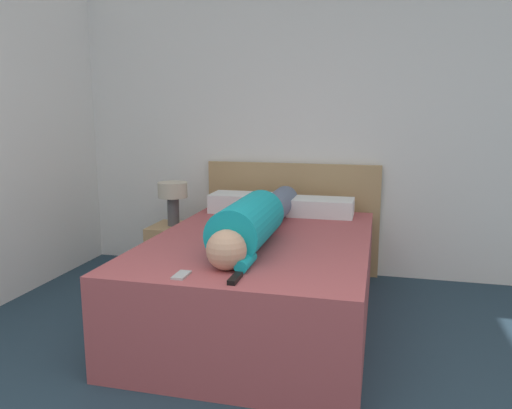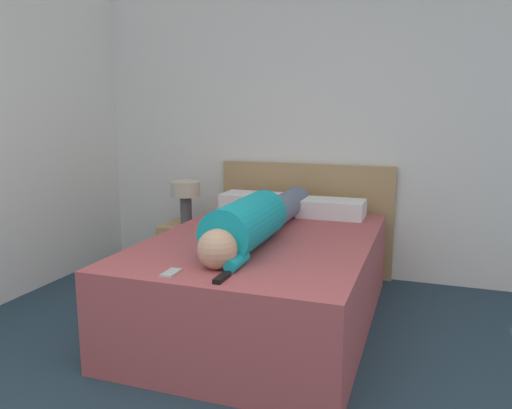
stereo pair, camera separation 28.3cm
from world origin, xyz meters
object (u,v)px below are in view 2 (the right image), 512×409
object	(u,v)px
nightstand	(187,250)
pillow_near_headboard	(255,203)
tv_remote	(222,278)
cell_phone	(171,273)
bed	(263,280)
person_lying	(258,220)
table_lamp	(186,194)
pillow_second	(331,208)

from	to	relation	value
nightstand	pillow_near_headboard	bearing A→B (deg)	11.22
tv_remote	cell_phone	world-z (taller)	tv_remote
nightstand	bed	bearing A→B (deg)	-36.66
person_lying	tv_remote	world-z (taller)	person_lying
bed	table_lamp	bearing A→B (deg)	143.34
cell_phone	tv_remote	bearing A→B (deg)	-0.09
tv_remote	cell_phone	bearing A→B (deg)	179.91
table_lamp	pillow_near_headboard	world-z (taller)	table_lamp
nightstand	table_lamp	distance (m)	0.50
bed	pillow_near_headboard	size ratio (longest dim) A/B	3.71
bed	pillow_near_headboard	bearing A→B (deg)	112.90
bed	pillow_second	bearing A→B (deg)	69.81
bed	pillow_second	size ratio (longest dim) A/B	3.90
nightstand	table_lamp	world-z (taller)	table_lamp
pillow_second	nightstand	bearing A→B (deg)	-174.57
table_lamp	bed	bearing A→B (deg)	-36.66
table_lamp	pillow_near_headboard	xyz separation A→B (m)	(0.59, 0.12, -0.06)
bed	nightstand	distance (m)	1.16
table_lamp	tv_remote	distance (m)	1.87
bed	pillow_second	distance (m)	0.94
nightstand	table_lamp	size ratio (longest dim) A/B	1.27
person_lying	tv_remote	xyz separation A→B (m)	(0.09, -0.81, -0.12)
pillow_second	tv_remote	distance (m)	1.70
pillow_second	cell_phone	size ratio (longest dim) A/B	3.99
bed	pillow_second	xyz separation A→B (m)	(0.30, 0.81, 0.36)
table_lamp	person_lying	size ratio (longest dim) A/B	0.21
pillow_second	cell_phone	xyz separation A→B (m)	(-0.51, -1.68, -0.06)
nightstand	table_lamp	xyz separation A→B (m)	(-0.00, 0.00, 0.50)
table_lamp	pillow_second	bearing A→B (deg)	5.43
tv_remote	pillow_second	bearing A→B (deg)	82.44
pillow_near_headboard	bed	bearing A→B (deg)	-67.10
cell_phone	pillow_second	bearing A→B (deg)	73.20
person_lying	pillow_near_headboard	xyz separation A→B (m)	(-0.32, 0.88, -0.06)
pillow_second	person_lying	bearing A→B (deg)	-109.86
person_lying	pillow_near_headboard	size ratio (longest dim) A/B	3.27
person_lying	table_lamp	bearing A→B (deg)	140.24
tv_remote	cell_phone	size ratio (longest dim) A/B	1.15
pillow_second	tv_remote	world-z (taller)	pillow_second
pillow_near_headboard	person_lying	bearing A→B (deg)	-69.74
bed	cell_phone	distance (m)	0.95
cell_phone	person_lying	bearing A→B (deg)	76.63
table_lamp	person_lying	bearing A→B (deg)	-39.76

